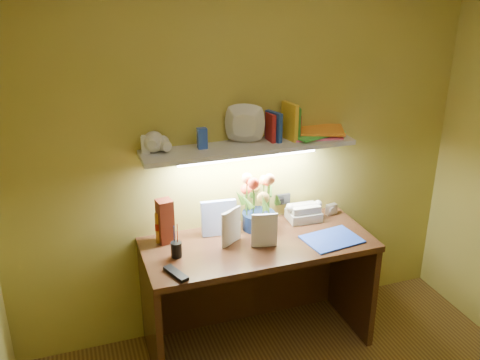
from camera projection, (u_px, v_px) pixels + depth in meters
name	position (u px, v px, depth m)	size (l,w,h in m)	color
desk	(258.00, 294.00, 3.39)	(1.40, 0.60, 0.75)	#341B0E
flower_bouquet	(259.00, 201.00, 3.35)	(0.23, 0.23, 0.37)	#0D1A33
telephone	(304.00, 211.00, 3.50)	(0.21, 0.16, 0.13)	beige
desk_clock	(331.00, 209.00, 3.59)	(0.07, 0.04, 0.07)	#B7B7BC
whisky_bottle	(161.00, 223.00, 3.21)	(0.07, 0.07, 0.25)	#BC7B20
whisky_box	(165.00, 221.00, 3.20)	(0.09, 0.09, 0.28)	#5E2010
pen_cup	(176.00, 245.00, 3.06)	(0.06, 0.06, 0.16)	black
art_card	(219.00, 218.00, 3.30)	(0.22, 0.04, 0.22)	silver
tv_remote	(176.00, 273.00, 2.90)	(0.05, 0.18, 0.02)	black
blue_folder	(332.00, 239.00, 3.27)	(0.33, 0.24, 0.01)	blue
desk_book_a	(222.00, 232.00, 3.13)	(0.17, 0.02, 0.22)	beige
desk_book_b	(251.00, 231.00, 3.15)	(0.16, 0.02, 0.21)	silver
wall_shelf	(253.00, 141.00, 3.20)	(1.32, 0.37, 0.26)	silver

